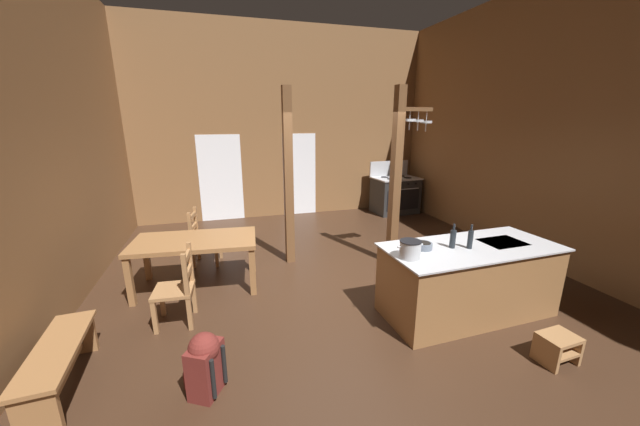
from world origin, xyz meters
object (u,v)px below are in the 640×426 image
dining_table (195,245)px  stockpot_on_counter (410,249)px  kitchen_island (468,280)px  ladderback_chair_by_post (178,288)px  bottle_tall_on_counter (453,238)px  mixing_bowl_on_counter (423,246)px  bench_along_left_wall (59,360)px  bottle_short_on_counter (470,239)px  ladderback_chair_near_window (203,238)px  backpack (205,362)px  stove_range (395,194)px  step_stool (557,346)px

dining_table → stockpot_on_counter: stockpot_on_counter is taller
kitchen_island → ladderback_chair_by_post: ladderback_chair_by_post is taller
ladderback_chair_by_post → bottle_tall_on_counter: bearing=-13.7°
ladderback_chair_by_post → mixing_bowl_on_counter: (2.83, -0.71, 0.49)m
dining_table → bench_along_left_wall: (-1.10, -1.74, -0.35)m
kitchen_island → stockpot_on_counter: 1.08m
stockpot_on_counter → bottle_short_on_counter: 0.84m
ladderback_chair_near_window → bottle_tall_on_counter: (2.96, -2.56, 0.57)m
backpack → mixing_bowl_on_counter: (2.51, 0.55, 0.62)m
stockpot_on_counter → bottle_short_on_counter: bottle_short_on_counter is taller
ladderback_chair_by_post → bottle_short_on_counter: bearing=-14.2°
stove_range → bench_along_left_wall: bearing=-141.7°
mixing_bowl_on_counter → bottle_tall_on_counter: bottle_tall_on_counter is taller
kitchen_island → mixing_bowl_on_counter: (-0.63, 0.10, 0.49)m
bench_along_left_wall → dining_table: bearing=57.6°
step_stool → ladderback_chair_near_window: 5.04m
dining_table → bench_along_left_wall: 2.09m
bottle_tall_on_counter → step_stool: bearing=-63.8°
step_stool → stockpot_on_counter: 1.72m
bench_along_left_wall → bottle_short_on_counter: size_ratio=4.05×
dining_table → mixing_bowl_on_counter: mixing_bowl_on_counter is taller
kitchen_island → bottle_short_on_counter: (-0.09, -0.05, 0.57)m
backpack → bench_along_left_wall: bearing=161.7°
step_stool → ladderback_chair_by_post: size_ratio=0.40×
kitchen_island → ladderback_chair_by_post: (-3.46, 0.80, 0.00)m
kitchen_island → mixing_bowl_on_counter: bearing=171.4°
bottle_short_on_counter → ladderback_chair_by_post: bearing=165.8°
bottle_tall_on_counter → mixing_bowl_on_counter: bearing=169.2°
stove_range → bottle_tall_on_counter: (-1.77, -4.60, 0.54)m
stockpot_on_counter → ladderback_chair_near_window: bearing=130.6°
ladderback_chair_by_post → bench_along_left_wall: bearing=-138.2°
dining_table → bottle_short_on_counter: bottle_short_on_counter is taller
mixing_bowl_on_counter → step_stool: bearing=-52.2°
stove_range → bottle_short_on_counter: bearing=-108.8°
ladderback_chair_by_post → bottle_short_on_counter: size_ratio=3.20×
kitchen_island → stockpot_on_counter: stockpot_on_counter is taller
dining_table → bench_along_left_wall: dining_table is taller
dining_table → ladderback_chair_near_window: bearing=86.1°
ladderback_chair_by_post → dining_table: bearing=79.5°
kitchen_island → bottle_tall_on_counter: size_ratio=7.38×
kitchen_island → stove_range: size_ratio=1.66×
dining_table → ladderback_chair_by_post: bearing=-100.5°
mixing_bowl_on_counter → bottle_tall_on_counter: bearing=-10.8°
bottle_tall_on_counter → stove_range: bearing=68.9°
kitchen_island → step_stool: bearing=-76.1°
ladderback_chair_near_window → dining_table: bearing=-93.9°
stove_range → ladderback_chair_by_post: bearing=-142.4°
dining_table → bottle_tall_on_counter: (3.02, -1.68, 0.37)m
mixing_bowl_on_counter → ladderback_chair_near_window: bearing=136.3°
ladderback_chair_near_window → stockpot_on_counter: stockpot_on_counter is taller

